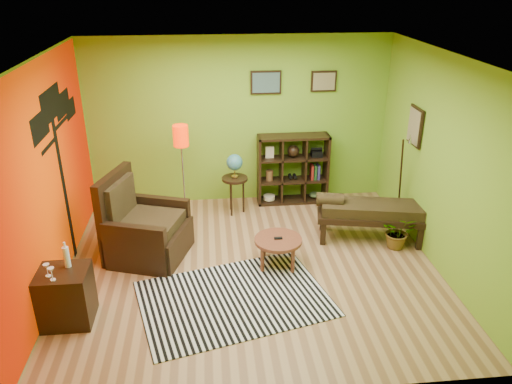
{
  "coord_description": "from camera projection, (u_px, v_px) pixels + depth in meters",
  "views": [
    {
      "loc": [
        -0.52,
        -5.78,
        3.74
      ],
      "look_at": [
        0.08,
        0.16,
        1.05
      ],
      "focal_mm": 35.0,
      "sensor_mm": 36.0,
      "label": 1
    }
  ],
  "objects": [
    {
      "name": "floor_lamp",
      "position": [
        181.0,
        145.0,
        7.56
      ],
      "size": [
        0.24,
        0.24,
        1.59
      ],
      "color": "silver",
      "rests_on": "ground"
    },
    {
      "name": "potted_plant",
      "position": [
        398.0,
        235.0,
        7.23
      ],
      "size": [
        0.57,
        0.61,
        0.41
      ],
      "primitive_type": "imported",
      "rotation": [
        0.0,
        0.0,
        -0.21
      ],
      "color": "#26661E",
      "rests_on": "ground"
    },
    {
      "name": "globe_table",
      "position": [
        235.0,
        169.0,
        8.03
      ],
      "size": [
        0.42,
        0.42,
        1.02
      ],
      "color": "black",
      "rests_on": "ground"
    },
    {
      "name": "zebra_rug",
      "position": [
        234.0,
        298.0,
        6.16
      ],
      "size": [
        2.57,
        2.07,
        0.01
      ],
      "primitive_type": "cube",
      "rotation": [
        0.0,
        0.0,
        0.25
      ],
      "color": "silver",
      "rests_on": "ground"
    },
    {
      "name": "coffee_table",
      "position": [
        278.0,
        242.0,
        6.76
      ],
      "size": [
        0.65,
        0.65,
        0.42
      ],
      "color": "brown",
      "rests_on": "ground"
    },
    {
      "name": "ground",
      "position": [
        251.0,
        267.0,
        6.83
      ],
      "size": [
        5.0,
        5.0,
        0.0
      ],
      "primitive_type": "plane",
      "color": "#A87A4E",
      "rests_on": "ground"
    },
    {
      "name": "room_shell",
      "position": [
        243.0,
        142.0,
        6.09
      ],
      "size": [
        5.04,
        4.54,
        2.82
      ],
      "color": "#74A626",
      "rests_on": "ground"
    },
    {
      "name": "bench",
      "position": [
        368.0,
        211.0,
        7.34
      ],
      "size": [
        1.65,
        0.87,
        0.73
      ],
      "color": "black",
      "rests_on": "ground"
    },
    {
      "name": "cube_shelf",
      "position": [
        294.0,
        169.0,
        8.5
      ],
      "size": [
        1.2,
        0.35,
        1.2
      ],
      "color": "black",
      "rests_on": "ground"
    },
    {
      "name": "side_cabinet",
      "position": [
        66.0,
        296.0,
        5.67
      ],
      "size": [
        0.56,
        0.51,
        0.98
      ],
      "color": "black",
      "rests_on": "ground"
    },
    {
      "name": "armchair",
      "position": [
        143.0,
        232.0,
        6.98
      ],
      "size": [
        1.25,
        1.24,
        1.21
      ],
      "color": "black",
      "rests_on": "ground"
    }
  ]
}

